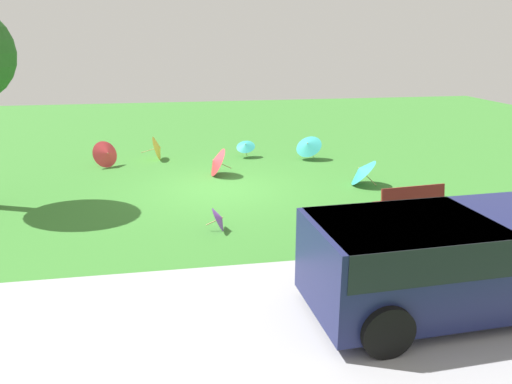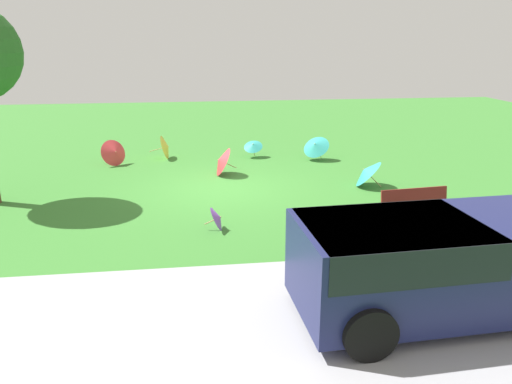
{
  "view_description": "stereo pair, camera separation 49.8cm",
  "coord_description": "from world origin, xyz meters",
  "px_view_note": "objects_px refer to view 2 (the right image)",
  "views": [
    {
      "loc": [
        1.4,
        13.67,
        4.14
      ],
      "look_at": [
        -0.61,
        2.4,
        0.6
      ],
      "focal_mm": 35.49,
      "sensor_mm": 36.0,
      "label": 1
    },
    {
      "loc": [
        0.9,
        13.75,
        4.14
      ],
      "look_at": [
        -0.61,
        2.4,
        0.6
      ],
      "focal_mm": 35.49,
      "sensor_mm": 36.0,
      "label": 2
    }
  ],
  "objects_px": {
    "parasol_teal_1": "(253,145)",
    "parasol_teal_2": "(316,145)",
    "van_dark": "(437,259)",
    "parasol_red_0": "(115,152)",
    "parasol_yellow_2": "(166,147)",
    "parasol_red_1": "(221,161)",
    "parasol_purple_0": "(218,218)",
    "park_bench": "(410,205)",
    "parasol_teal_0": "(366,172)"
  },
  "relations": [
    {
      "from": "parasol_teal_0",
      "to": "parasol_purple_0",
      "type": "bearing_deg",
      "value": 32.99
    },
    {
      "from": "parasol_teal_0",
      "to": "parasol_yellow_2",
      "type": "height_order",
      "value": "parasol_teal_0"
    },
    {
      "from": "parasol_teal_1",
      "to": "parasol_red_0",
      "type": "height_order",
      "value": "parasol_red_0"
    },
    {
      "from": "parasol_teal_2",
      "to": "parasol_red_1",
      "type": "relative_size",
      "value": 1.26
    },
    {
      "from": "parasol_teal_2",
      "to": "parasol_yellow_2",
      "type": "height_order",
      "value": "parasol_teal_2"
    },
    {
      "from": "parasol_purple_0",
      "to": "parasol_yellow_2",
      "type": "bearing_deg",
      "value": -78.98
    },
    {
      "from": "parasol_teal_0",
      "to": "parasol_teal_1",
      "type": "bearing_deg",
      "value": -55.74
    },
    {
      "from": "parasol_red_1",
      "to": "parasol_teal_1",
      "type": "bearing_deg",
      "value": -119.99
    },
    {
      "from": "parasol_red_1",
      "to": "parasol_purple_0",
      "type": "bearing_deg",
      "value": 85.52
    },
    {
      "from": "van_dark",
      "to": "park_bench",
      "type": "xyz_separation_m",
      "value": [
        -1.26,
        -3.72,
        -0.45
      ]
    },
    {
      "from": "parasol_teal_1",
      "to": "van_dark",
      "type": "bearing_deg",
      "value": 97.57
    },
    {
      "from": "parasol_teal_2",
      "to": "parasol_yellow_2",
      "type": "relative_size",
      "value": 1.39
    },
    {
      "from": "van_dark",
      "to": "parasol_yellow_2",
      "type": "height_order",
      "value": "van_dark"
    },
    {
      "from": "parasol_teal_1",
      "to": "parasol_red_1",
      "type": "xyz_separation_m",
      "value": [
        1.29,
        2.23,
        0.02
      ]
    },
    {
      "from": "parasol_teal_1",
      "to": "parasol_red_1",
      "type": "distance_m",
      "value": 2.58
    },
    {
      "from": "parasol_teal_1",
      "to": "parasol_teal_2",
      "type": "relative_size",
      "value": 0.69
    },
    {
      "from": "van_dark",
      "to": "parasol_purple_0",
      "type": "bearing_deg",
      "value": -51.98
    },
    {
      "from": "van_dark",
      "to": "parasol_teal_1",
      "type": "xyz_separation_m",
      "value": [
        1.44,
        -10.82,
        -0.47
      ]
    },
    {
      "from": "parasol_yellow_2",
      "to": "parasol_red_1",
      "type": "bearing_deg",
      "value": 125.31
    },
    {
      "from": "van_dark",
      "to": "parasol_red_1",
      "type": "xyz_separation_m",
      "value": [
        2.73,
        -8.59,
        -0.46
      ]
    },
    {
      "from": "parasol_teal_0",
      "to": "parasol_purple_0",
      "type": "distance_m",
      "value": 5.24
    },
    {
      "from": "park_bench",
      "to": "parasol_teal_1",
      "type": "height_order",
      "value": "park_bench"
    },
    {
      "from": "park_bench",
      "to": "parasol_purple_0",
      "type": "bearing_deg",
      "value": -3.04
    },
    {
      "from": "van_dark",
      "to": "parasol_teal_1",
      "type": "distance_m",
      "value": 10.93
    },
    {
      "from": "van_dark",
      "to": "parasol_red_1",
      "type": "bearing_deg",
      "value": -72.38
    },
    {
      "from": "park_bench",
      "to": "parasol_yellow_2",
      "type": "distance_m",
      "value": 9.31
    },
    {
      "from": "van_dark",
      "to": "parasol_yellow_2",
      "type": "bearing_deg",
      "value": -67.96
    },
    {
      "from": "parasol_yellow_2",
      "to": "parasol_teal_2",
      "type": "bearing_deg",
      "value": 169.48
    },
    {
      "from": "park_bench",
      "to": "parasol_red_1",
      "type": "relative_size",
      "value": 1.7
    },
    {
      "from": "parasol_yellow_2",
      "to": "park_bench",
      "type": "bearing_deg",
      "value": 128.05
    },
    {
      "from": "van_dark",
      "to": "parasol_purple_0",
      "type": "distance_m",
      "value": 5.06
    },
    {
      "from": "park_bench",
      "to": "parasol_teal_1",
      "type": "distance_m",
      "value": 7.59
    },
    {
      "from": "parasol_teal_0",
      "to": "parasol_red_0",
      "type": "relative_size",
      "value": 1.16
    },
    {
      "from": "parasol_teal_0",
      "to": "park_bench",
      "type": "bearing_deg",
      "value": 89.35
    },
    {
      "from": "parasol_teal_2",
      "to": "parasol_red_0",
      "type": "relative_size",
      "value": 1.22
    },
    {
      "from": "park_bench",
      "to": "parasol_red_1",
      "type": "xyz_separation_m",
      "value": [
        3.99,
        -4.86,
        -0.01
      ]
    },
    {
      "from": "parasol_teal_1",
      "to": "parasol_purple_0",
      "type": "height_order",
      "value": "parasol_teal_1"
    },
    {
      "from": "parasol_teal_0",
      "to": "parasol_teal_2",
      "type": "relative_size",
      "value": 0.95
    },
    {
      "from": "parasol_teal_0",
      "to": "parasol_purple_0",
      "type": "relative_size",
      "value": 1.94
    },
    {
      "from": "parasol_teal_1",
      "to": "parasol_purple_0",
      "type": "bearing_deg",
      "value": 76.47
    },
    {
      "from": "park_bench",
      "to": "parasol_teal_1",
      "type": "bearing_deg",
      "value": -69.17
    },
    {
      "from": "van_dark",
      "to": "parasol_teal_1",
      "type": "bearing_deg",
      "value": -82.43
    },
    {
      "from": "parasol_red_1",
      "to": "parasol_purple_0",
      "type": "distance_m",
      "value": 4.65
    },
    {
      "from": "parasol_yellow_2",
      "to": "parasol_red_1",
      "type": "height_order",
      "value": "parasol_red_1"
    },
    {
      "from": "parasol_teal_1",
      "to": "parasol_red_0",
      "type": "bearing_deg",
      "value": 6.6
    },
    {
      "from": "parasol_teal_1",
      "to": "parasol_red_0",
      "type": "xyz_separation_m",
      "value": [
        4.7,
        0.54,
        0.01
      ]
    },
    {
      "from": "parasol_yellow_2",
      "to": "parasol_red_1",
      "type": "relative_size",
      "value": 0.91
    },
    {
      "from": "park_bench",
      "to": "parasol_teal_0",
      "type": "relative_size",
      "value": 1.42
    },
    {
      "from": "parasol_teal_0",
      "to": "parasol_red_1",
      "type": "relative_size",
      "value": 1.2
    },
    {
      "from": "parasol_yellow_2",
      "to": "parasol_red_1",
      "type": "xyz_separation_m",
      "value": [
        -1.74,
        2.46,
        0.03
      ]
    }
  ]
}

